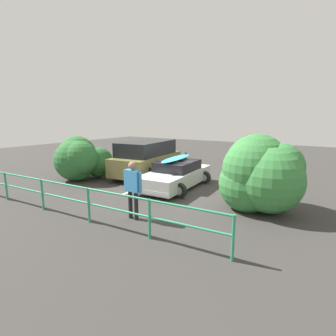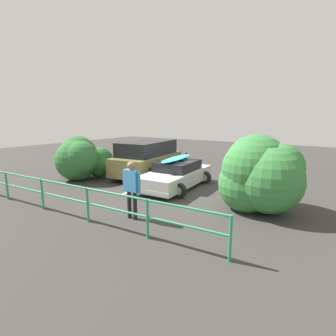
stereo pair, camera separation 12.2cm
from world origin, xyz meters
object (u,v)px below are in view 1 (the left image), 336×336
Objects in this scene: suv_car at (147,158)px; bush_near_left at (259,175)px; person_bystander at (133,185)px; bush_near_right at (80,160)px; sedan_car at (176,175)px.

suv_car is 6.36m from bush_near_left.
suv_car reaches higher than person_bystander.
bush_near_left is (-6.07, 1.90, 0.24)m from suv_car.
suv_car is 1.71× the size of bush_near_left.
suv_car is 1.66× the size of bush_near_right.
person_bystander is at bearing 102.65° from sedan_car.
suv_car is at bearing -17.36° from bush_near_left.
sedan_car is 2.39× the size of person_bystander.
person_bystander is 0.63× the size of bush_near_right.
bush_near_left is (-2.85, -2.89, 0.13)m from person_bystander.
bush_near_right is (5.42, -2.41, -0.05)m from person_bystander.
suv_car is 3.24m from bush_near_right.
sedan_car is 1.51× the size of bush_near_right.
bush_near_left is at bearing 162.64° from suv_car.
person_bystander is at bearing 45.35° from bush_near_left.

